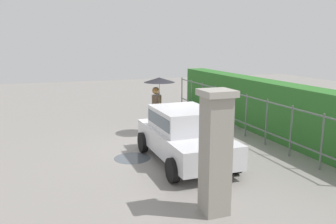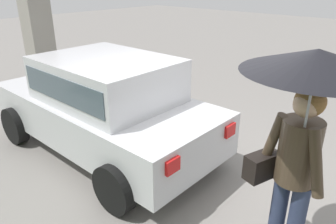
# 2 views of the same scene
# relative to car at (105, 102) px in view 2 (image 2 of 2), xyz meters

# --- Properties ---
(ground_plane) EXTENTS (40.00, 40.00, 0.00)m
(ground_plane) POSITION_rel_car_xyz_m (-1.46, -0.26, -0.80)
(ground_plane) COLOR gray
(car) EXTENTS (3.75, 1.88, 1.48)m
(car) POSITION_rel_car_xyz_m (0.00, 0.00, 0.00)
(car) COLOR silver
(car) RESTS_ON ground
(pedestrian) EXTENTS (1.09, 1.09, 2.05)m
(pedestrian) POSITION_rel_car_xyz_m (-2.91, 0.22, 0.74)
(pedestrian) COLOR #2D3856
(pedestrian) RESTS_ON ground
(gate_pillar) EXTENTS (0.60, 0.60, 2.42)m
(gate_pillar) POSITION_rel_car_xyz_m (2.99, -0.60, 0.44)
(gate_pillar) COLOR gray
(gate_pillar) RESTS_ON ground
(puddle_near) EXTENTS (1.05, 1.05, 0.00)m
(puddle_near) POSITION_rel_car_xyz_m (-0.71, -1.30, -0.80)
(puddle_near) COLOR #4C545B
(puddle_near) RESTS_ON ground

